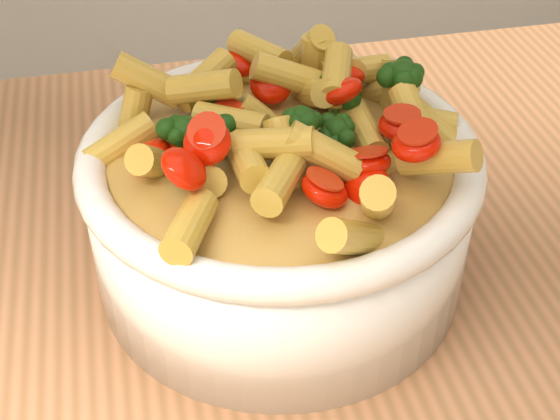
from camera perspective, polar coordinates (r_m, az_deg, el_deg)
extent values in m
cube|color=#B6774E|center=(0.54, 0.72, -10.50)|extent=(1.20, 0.80, 0.04)
cylinder|color=white|center=(0.54, 0.00, -0.42)|extent=(0.26, 0.26, 0.10)
ellipsoid|color=white|center=(0.56, 0.00, -2.93)|extent=(0.24, 0.24, 0.04)
torus|color=white|center=(0.51, 0.00, 4.03)|extent=(0.27, 0.27, 0.02)
ellipsoid|color=#EBB250|center=(0.51, 0.00, 4.03)|extent=(0.23, 0.23, 0.03)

